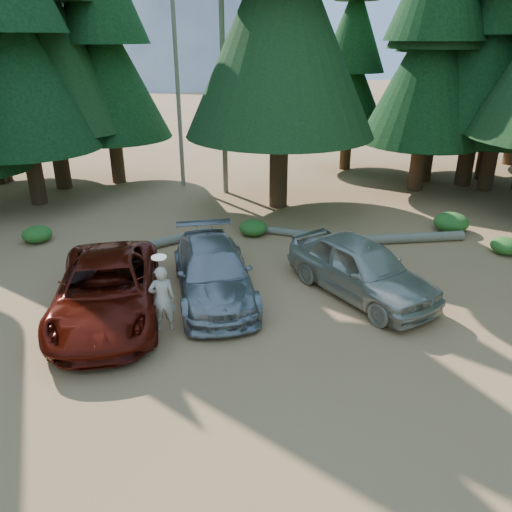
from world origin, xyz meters
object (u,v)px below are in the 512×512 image
object	(u,v)px
silver_minivan_center	(213,272)
log_left	(154,244)
log_right	(391,239)
silver_minivan_right	(361,268)
red_pickup	(107,290)
log_mid	(299,234)
frisbee_player	(162,299)

from	to	relation	value
silver_minivan_center	log_left	size ratio (longest dim) A/B	1.14
log_right	silver_minivan_center	bearing A→B (deg)	-154.00
silver_minivan_right	log_left	xyz separation A→B (m)	(-6.02, 4.42, -0.68)
log_left	red_pickup	bearing A→B (deg)	-129.74
silver_minivan_center	silver_minivan_right	size ratio (longest dim) A/B	1.04
red_pickup	log_right	world-z (taller)	red_pickup
log_right	silver_minivan_right	bearing A→B (deg)	-122.89
silver_minivan_center	red_pickup	bearing A→B (deg)	-167.85
silver_minivan_right	log_mid	xyz separation A→B (m)	(-0.67, 4.68, -0.70)
red_pickup	log_left	bearing A→B (deg)	76.28
silver_minivan_center	log_left	bearing A→B (deg)	113.37
silver_minivan_center	log_mid	world-z (taller)	silver_minivan_center
red_pickup	log_right	xyz separation A→B (m)	(9.57, 3.68, -0.61)
red_pickup	frisbee_player	bearing A→B (deg)	-41.45
silver_minivan_right	log_right	bearing A→B (deg)	30.37
log_mid	log_right	size ratio (longest dim) A/B	0.62
silver_minivan_center	log_right	xyz separation A→B (m)	(6.69, 2.95, -0.57)
silver_minivan_center	frisbee_player	distance (m)	2.48
frisbee_player	log_left	xyz separation A→B (m)	(-0.43, 5.84, -0.92)
log_right	frisbee_player	bearing A→B (deg)	-146.21
silver_minivan_right	log_left	distance (m)	7.50
frisbee_player	log_left	world-z (taller)	frisbee_player
frisbee_player	log_left	bearing A→B (deg)	-89.89
silver_minivan_right	frisbee_player	bearing A→B (deg)	169.72
silver_minivan_right	log_left	world-z (taller)	silver_minivan_right
frisbee_player	log_right	xyz separation A→B (m)	(8.09, 4.97, -0.91)
log_left	frisbee_player	bearing A→B (deg)	-112.46
silver_minivan_center	log_mid	size ratio (longest dim) A/B	1.49
red_pickup	frisbee_player	distance (m)	1.99
frisbee_player	log_mid	size ratio (longest dim) A/B	0.57
silver_minivan_right	log_mid	size ratio (longest dim) A/B	1.43
log_mid	log_right	distance (m)	3.36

